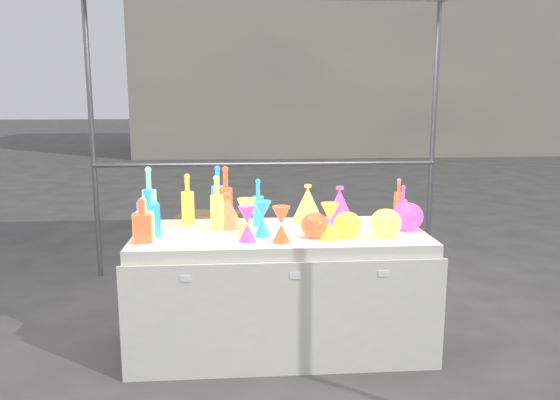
{
  "coord_description": "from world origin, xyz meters",
  "views": [
    {
      "loc": [
        -0.26,
        -3.31,
        1.57
      ],
      "look_at": [
        0.0,
        0.0,
        0.95
      ],
      "focal_mm": 35.0,
      "sensor_mm": 36.0,
      "label": 1
    }
  ],
  "objects": [
    {
      "name": "cardboard_box_closed",
      "position": [
        -0.55,
        2.01,
        0.22
      ],
      "size": [
        0.67,
        0.54,
        0.44
      ],
      "primitive_type": "cube",
      "rotation": [
        0.0,
        0.0,
        -0.17
      ],
      "color": "olive",
      "rests_on": "ground"
    },
    {
      "name": "hourglass_1",
      "position": [
        -0.21,
        -0.22,
        0.85
      ],
      "size": [
        0.13,
        0.13,
        0.21
      ],
      "primitive_type": null,
      "rotation": [
        0.0,
        0.0,
        0.35
      ],
      "color": "#1C55A6",
      "rests_on": "display_table"
    },
    {
      "name": "bottle_2",
      "position": [
        -0.34,
        0.17,
        0.95
      ],
      "size": [
        0.1,
        0.1,
        0.39
      ],
      "primitive_type": null,
      "rotation": [
        0.0,
        0.0,
        0.13
      ],
      "color": "orange",
      "rests_on": "display_table"
    },
    {
      "name": "bottle_1",
      "position": [
        -0.39,
        0.35,
        0.94
      ],
      "size": [
        0.1,
        0.1,
        0.37
      ],
      "primitive_type": null,
      "rotation": [
        0.0,
        0.0,
        0.09
      ],
      "color": "#167C27",
      "rests_on": "display_table"
    },
    {
      "name": "bottle_7",
      "position": [
        -0.13,
        0.16,
        0.91
      ],
      "size": [
        0.08,
        0.08,
        0.31
      ],
      "primitive_type": null,
      "rotation": [
        0.0,
        0.0,
        0.17
      ],
      "color": "#167C27",
      "rests_on": "display_table"
    },
    {
      "name": "lampshade_3",
      "position": [
        0.21,
        0.28,
        0.88
      ],
      "size": [
        0.25,
        0.25,
        0.25
      ],
      "primitive_type": null,
      "rotation": [
        0.0,
        0.0,
        -0.22
      ],
      "color": "#137B6B",
      "rests_on": "display_table"
    },
    {
      "name": "bottle_5",
      "position": [
        -0.81,
        0.09,
        0.95
      ],
      "size": [
        0.1,
        0.1,
        0.4
      ],
      "primitive_type": null,
      "rotation": [
        0.0,
        0.0,
        0.09
      ],
      "color": "#A3206D",
      "rests_on": "display_table"
    },
    {
      "name": "decanter_0",
      "position": [
        -0.81,
        -0.15,
        0.88
      ],
      "size": [
        0.11,
        0.11,
        0.26
      ],
      "primitive_type": null,
      "rotation": [
        0.0,
        0.0,
        -0.11
      ],
      "color": "#B9112B",
      "rests_on": "display_table"
    },
    {
      "name": "hourglass_2",
      "position": [
        -0.21,
        -0.09,
        0.86
      ],
      "size": [
        0.13,
        0.13,
        0.23
      ],
      "primitive_type": null,
      "rotation": [
        0.0,
        0.0,
        -0.14
      ],
      "color": "#137B6B",
      "rests_on": "display_table"
    },
    {
      "name": "hourglass_4",
      "position": [
        0.28,
        -0.21,
        0.86
      ],
      "size": [
        0.14,
        0.14,
        0.22
      ],
      "primitive_type": null,
      "rotation": [
        0.0,
        0.0,
        0.35
      ],
      "color": "#B9112B",
      "rests_on": "display_table"
    },
    {
      "name": "lampshade_0",
      "position": [
        -0.33,
        0.14,
        0.87
      ],
      "size": [
        0.25,
        0.25,
        0.23
      ],
      "primitive_type": null,
      "rotation": [
        0.0,
        0.0,
        0.37
      ],
      "color": "gold",
      "rests_on": "display_table"
    },
    {
      "name": "decanter_1",
      "position": [
        -0.81,
        -0.19,
        0.88
      ],
      "size": [
        0.12,
        0.12,
        0.26
      ],
      "primitive_type": null,
      "rotation": [
        0.0,
        0.0,
        0.17
      ],
      "color": "orange",
      "rests_on": "display_table"
    },
    {
      "name": "globe_0",
      "position": [
        0.39,
        -0.16,
        0.82
      ],
      "size": [
        0.2,
        0.2,
        0.14
      ],
      "primitive_type": null,
      "rotation": [
        0.0,
        0.0,
        -0.17
      ],
      "color": "#B9112B",
      "rests_on": "display_table"
    },
    {
      "name": "ground",
      "position": [
        0.0,
        0.0,
        0.0
      ],
      "size": [
        80.0,
        80.0,
        0.0
      ],
      "primitive_type": "plane",
      "color": "#625F5A",
      "rests_on": "ground"
    },
    {
      "name": "lampshade_2",
      "position": [
        0.39,
        0.11,
        0.88
      ],
      "size": [
        0.28,
        0.28,
        0.26
      ],
      "primitive_type": null,
      "rotation": [
        0.0,
        0.0,
        0.34
      ],
      "color": "#1C55A6",
      "rests_on": "display_table"
    },
    {
      "name": "hourglass_0",
      "position": [
        -0.01,
        -0.26,
        0.85
      ],
      "size": [
        0.14,
        0.14,
        0.21
      ],
      "primitive_type": null,
      "rotation": [
        0.0,
        0.0,
        0.4
      ],
      "color": "orange",
      "rests_on": "display_table"
    },
    {
      "name": "bottle_8",
      "position": [
        0.86,
        0.36,
        0.89
      ],
      "size": [
        0.07,
        0.07,
        0.27
      ],
      "primitive_type": null,
      "rotation": [
        0.0,
        0.0,
        -0.19
      ],
      "color": "#167C27",
      "rests_on": "display_table"
    },
    {
      "name": "bottle_10",
      "position": [
        0.81,
        0.1,
        0.88
      ],
      "size": [
        0.08,
        0.08,
        0.27
      ],
      "primitive_type": null,
      "rotation": [
        0.0,
        0.0,
        -0.4
      ],
      "color": "#1C55A6",
      "rests_on": "display_table"
    },
    {
      "name": "bottle_6",
      "position": [
        -0.59,
        0.25,
        0.9
      ],
      "size": [
        0.08,
        0.08,
        0.3
      ],
      "primitive_type": null,
      "rotation": [
        0.0,
        0.0,
        -0.08
      ],
      "color": "#B9112B",
      "rests_on": "display_table"
    },
    {
      "name": "bottle_0",
      "position": [
        -0.6,
        0.31,
        0.91
      ],
      "size": [
        0.09,
        0.09,
        0.33
      ],
      "primitive_type": null,
      "rotation": [
        0.0,
        0.0,
        0.04
      ],
      "color": "#B9112B",
      "rests_on": "display_table"
    },
    {
      "name": "background_building",
      "position": [
        4.0,
        14.0,
        3.0
      ],
      "size": [
        14.0,
        6.0,
        6.0
      ],
      "primitive_type": "cube",
      "color": "#ABA18E",
      "rests_on": "ground"
    },
    {
      "name": "display_table",
      "position": [
        0.0,
        -0.01,
        0.37
      ],
      "size": [
        1.84,
        0.83,
        0.75
      ],
      "color": "white",
      "rests_on": "ground"
    },
    {
      "name": "bottle_4",
      "position": [
        -0.39,
        0.07,
        0.92
      ],
      "size": [
        0.11,
        0.11,
        0.35
      ],
      "primitive_type": null,
      "rotation": [
        0.0,
        0.0,
        -0.34
      ],
      "color": "#137B6B",
      "rests_on": "display_table"
    },
    {
      "name": "hourglass_5",
      "position": [
        -0.11,
        -0.11,
        0.86
      ],
      "size": [
        0.14,
        0.14,
        0.22
      ],
      "primitive_type": null,
      "rotation": [
        0.0,
        0.0,
        0.33
      ],
      "color": "#167C27",
      "rests_on": "display_table"
    },
    {
      "name": "globe_3",
      "position": [
        0.81,
        -0.02,
        0.83
      ],
      "size": [
        0.23,
        0.23,
        0.16
      ],
      "primitive_type": null,
      "rotation": [
        0.0,
        0.0,
        -0.19
      ],
      "color": "#1C55A6",
      "rests_on": "display_table"
    },
    {
      "name": "bottle_9",
      "position": [
        0.86,
        0.36,
        0.89
      ],
      "size": [
        0.08,
        0.08,
        0.27
      ],
      "primitive_type": null,
      "rotation": [
        0.0,
        0.0,
        0.43
      ],
      "color": "orange",
      "rests_on": "display_table"
    },
    {
      "name": "globe_2",
      "position": [
        0.19,
        -0.16,
        0.82
      ],
      "size": [
        0.18,
        0.18,
        0.13
      ],
      "primitive_type": null,
      "rotation": [
        0.0,
        0.0,
        0.1
      ],
      "color": "orange",
      "rests_on": "display_table"
    },
    {
      "name": "globe_1",
      "position": [
        0.62,
        -0.18,
        0.83
      ],
      "size": [
        0.23,
        0.23,
        0.15
      ],
      "primitive_type": null,
      "rotation": [
        0.0,
        0.0,
        0.28
      ],
      "color": "#137B6B",
      "rests_on": "display_table"
    },
    {
      "name": "decanter_2",
      "position": [
        -0.8,
        -0.05,
        0.9
      ],
      "size": [
        0.15,
        0.15,
        0.29
      ],
      "primitive_type": null,
      "rotation": [
        0.0,
        0.0,
        0.28
      ],
      "color": "#167C27",
      "rests_on": "display_table"
    },
    {
      "name": "cardboard_box_flat",
      "position": [
        0.1,
        2.98,
        0.03
      ],
      "size": [
        0.94,
        0.88,
        0.07
      ],
      "primitive_type": "cube",
      "rotation": [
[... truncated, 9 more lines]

